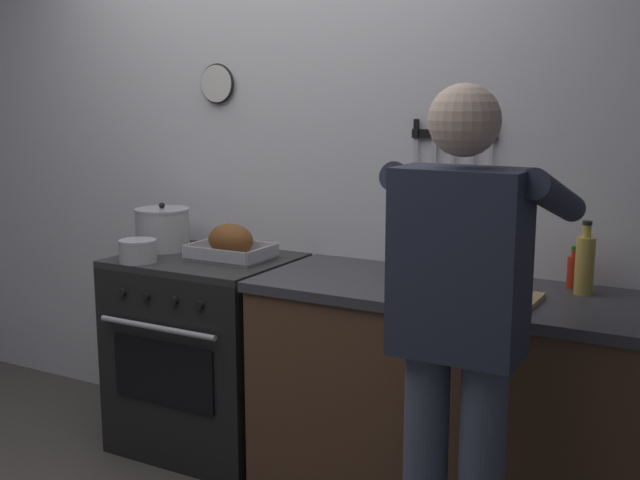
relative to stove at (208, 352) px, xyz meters
name	(u,v)px	position (x,y,z in m)	size (l,w,h in m)	color
wall_back	(288,164)	(0.22, 0.36, 0.85)	(6.00, 0.13, 2.60)	silver
counter_block	(511,411)	(1.42, 0.00, 0.00)	(2.03, 0.65, 0.90)	brown
stove	(208,352)	(0.00, 0.00, 0.00)	(0.76, 0.67, 0.90)	black
person_cook	(460,323)	(1.41, -0.61, 0.50)	(0.51, 0.63, 1.66)	#4C566B
roasting_pan	(231,244)	(0.13, 0.02, 0.52)	(0.35, 0.26, 0.16)	#B7B7BC
stock_pot	(163,229)	(-0.28, 0.05, 0.55)	(0.26, 0.26, 0.22)	#B7B7BC
saucepan	(138,251)	(-0.19, -0.23, 0.50)	(0.16, 0.16, 0.10)	#B7B7BC
cutting_board	(488,297)	(1.34, -0.10, 0.46)	(0.36, 0.24, 0.02)	tan
bottle_vinegar	(396,251)	(0.90, 0.08, 0.55)	(0.06, 0.06, 0.25)	#997F4C
bottle_hot_sauce	(573,271)	(1.57, 0.22, 0.52)	(0.05, 0.05, 0.16)	red
bottle_cooking_oil	(585,264)	(1.63, 0.14, 0.56)	(0.07, 0.07, 0.27)	gold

